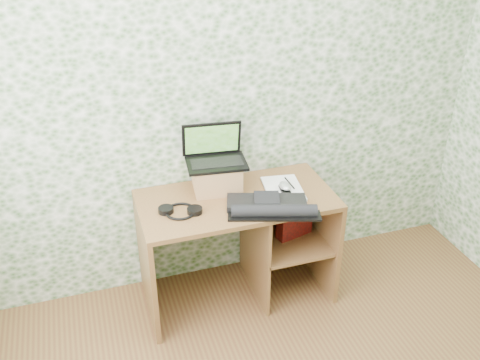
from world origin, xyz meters
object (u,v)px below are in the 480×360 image
object	(u,v)px
riser	(217,177)
laptop	(214,153)
desk	(247,230)
notepad	(283,189)
keyboard	(270,206)

from	to	relation	value
riser	laptop	size ratio (longest dim) A/B	0.74
riser	laptop	distance (m)	0.15
desk	riser	distance (m)	0.41
desk	laptop	xyz separation A→B (m)	(-0.16, 0.15, 0.50)
desk	notepad	size ratio (longest dim) A/B	3.73
keyboard	riser	bearing A→B (deg)	141.70
desk	keyboard	bearing A→B (deg)	-73.47
riser	laptop	xyz separation A→B (m)	(0.00, 0.04, 0.14)
laptop	desk	bearing A→B (deg)	-37.30
notepad	desk	bearing A→B (deg)	-177.45
laptop	notepad	world-z (taller)	laptop
laptop	riser	bearing A→B (deg)	-83.70
desk	riser	size ratio (longest dim) A/B	4.16
notepad	keyboard	bearing A→B (deg)	-121.30
laptop	notepad	distance (m)	0.49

